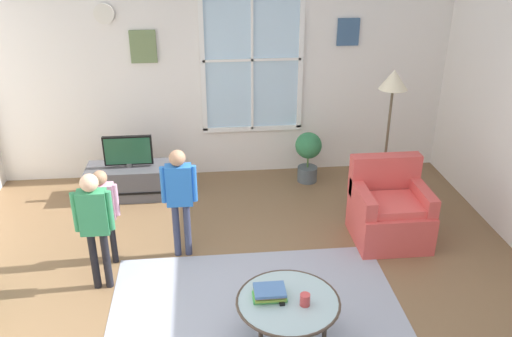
# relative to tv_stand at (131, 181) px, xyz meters

# --- Properties ---
(ground_plane) EXTENTS (6.45, 6.70, 0.02)m
(ground_plane) POSITION_rel_tv_stand_xyz_m (1.21, -2.46, -0.21)
(ground_plane) COLOR brown
(back_wall) EXTENTS (5.85, 0.17, 2.81)m
(back_wall) POSITION_rel_tv_stand_xyz_m (1.22, 0.64, 1.21)
(back_wall) COLOR silver
(back_wall) RESTS_ON ground_plane
(area_rug) EXTENTS (2.60, 2.30, 0.01)m
(area_rug) POSITION_rel_tv_stand_xyz_m (1.33, -2.59, -0.20)
(area_rug) COLOR #999EAD
(area_rug) RESTS_ON ground_plane
(tv_stand) EXTENTS (1.07, 0.47, 0.40)m
(tv_stand) POSITION_rel_tv_stand_xyz_m (0.00, 0.00, 0.00)
(tv_stand) COLOR #4C4C51
(tv_stand) RESTS_ON ground_plane
(television) EXTENTS (0.59, 0.08, 0.40)m
(television) POSITION_rel_tv_stand_xyz_m (0.00, -0.00, 0.41)
(television) COLOR #4C4C4C
(television) RESTS_ON tv_stand
(armchair) EXTENTS (0.76, 0.74, 0.87)m
(armchair) POSITION_rel_tv_stand_xyz_m (2.87, -1.28, 0.13)
(armchair) COLOR #D14C47
(armchair) RESTS_ON ground_plane
(coffee_table) EXTENTS (0.84, 0.84, 0.42)m
(coffee_table) POSITION_rel_tv_stand_xyz_m (1.55, -2.74, 0.19)
(coffee_table) COLOR #99B2B7
(coffee_table) RESTS_ON ground_plane
(book_stack) EXTENTS (0.27, 0.20, 0.09)m
(book_stack) POSITION_rel_tv_stand_xyz_m (1.40, -2.69, 0.26)
(book_stack) COLOR #4BAF56
(book_stack) RESTS_ON coffee_table
(cup) EXTENTS (0.08, 0.08, 0.10)m
(cup) POSITION_rel_tv_stand_xyz_m (1.67, -2.80, 0.26)
(cup) COLOR #BF3F3F
(cup) RESTS_ON coffee_table
(remote_near_books) EXTENTS (0.05, 0.14, 0.02)m
(remote_near_books) POSITION_rel_tv_stand_xyz_m (1.48, -2.73, 0.22)
(remote_near_books) COLOR black
(remote_near_books) RESTS_ON coffee_table
(person_pink_shirt) EXTENTS (0.31, 0.14, 1.02)m
(person_pink_shirt) POSITION_rel_tv_stand_xyz_m (-0.06, -1.45, 0.44)
(person_pink_shirt) COLOR black
(person_pink_shirt) RESTS_ON ground_plane
(person_blue_shirt) EXTENTS (0.35, 0.16, 1.18)m
(person_blue_shirt) POSITION_rel_tv_stand_xyz_m (0.67, -1.38, 0.54)
(person_blue_shirt) COLOR #333851
(person_blue_shirt) RESTS_ON ground_plane
(person_green_shirt) EXTENTS (0.36, 0.16, 1.18)m
(person_green_shirt) POSITION_rel_tv_stand_xyz_m (-0.07, -1.85, 0.54)
(person_green_shirt) COLOR black
(person_green_shirt) RESTS_ON ground_plane
(potted_plant_by_window) EXTENTS (0.34, 0.34, 0.68)m
(potted_plant_by_window) POSITION_rel_tv_stand_xyz_m (2.27, 0.19, 0.21)
(potted_plant_by_window) COLOR #4C565B
(potted_plant_by_window) RESTS_ON ground_plane
(floor_lamp) EXTENTS (0.32, 0.32, 1.66)m
(floor_lamp) POSITION_rel_tv_stand_xyz_m (3.05, -0.50, 1.19)
(floor_lamp) COLOR black
(floor_lamp) RESTS_ON ground_plane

